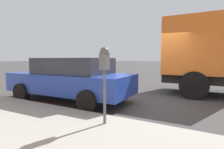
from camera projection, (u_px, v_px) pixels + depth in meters
The scene contains 3 objects.
ground_plane at pixel (144, 102), 6.14m from camera, with size 220.00×220.00×0.00m, color #3D3A3A.
parking_meter at pixel (104, 65), 3.61m from camera, with size 0.21×0.19×1.62m.
car_blue at pixel (71, 78), 6.25m from camera, with size 2.17×4.60×1.53m.
Camera 1 is at (-5.82, -1.96, 1.50)m, focal length 28.00 mm.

